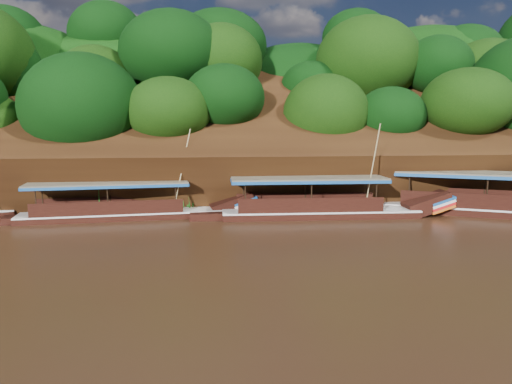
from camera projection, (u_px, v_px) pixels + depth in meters
ground at (340, 248)px, 23.37m from camera, size 160.00×160.00×0.00m
riverbank at (272, 165)px, 45.46m from camera, size 120.00×30.06×19.40m
boat_1 at (332, 208)px, 30.93m from camera, size 14.42×2.80×6.22m
boat_2 at (135, 210)px, 30.51m from camera, size 14.44×3.37×5.85m
reeds at (256, 200)px, 32.30m from camera, size 51.00×2.35×1.90m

